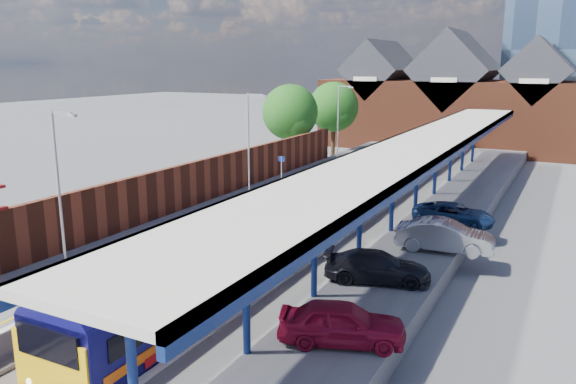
# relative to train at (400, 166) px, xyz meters

# --- Properties ---
(ground) EXTENTS (240.00, 240.00, 0.00)m
(ground) POSITION_rel_train_xyz_m (-1.49, -1.34, -2.12)
(ground) COLOR #5B5B5E
(ground) RESTS_ON ground
(ballast_bed) EXTENTS (6.00, 76.00, 0.06)m
(ballast_bed) POSITION_rel_train_xyz_m (-1.49, -11.34, -2.09)
(ballast_bed) COLOR #473D33
(ballast_bed) RESTS_ON ground
(rails) EXTENTS (4.51, 76.00, 0.14)m
(rails) POSITION_rel_train_xyz_m (-1.49, -11.34, -2.00)
(rails) COLOR slate
(rails) RESTS_ON ground
(left_platform) EXTENTS (5.00, 76.00, 1.00)m
(left_platform) POSITION_rel_train_xyz_m (-6.99, -11.34, -1.62)
(left_platform) COLOR #565659
(left_platform) RESTS_ON ground
(right_platform) EXTENTS (6.00, 76.00, 1.00)m
(right_platform) POSITION_rel_train_xyz_m (4.51, -11.34, -1.62)
(right_platform) COLOR #565659
(right_platform) RESTS_ON ground
(coping_left) EXTENTS (0.30, 76.00, 0.05)m
(coping_left) POSITION_rel_train_xyz_m (-4.64, -11.34, -1.10)
(coping_left) COLOR silver
(coping_left) RESTS_ON left_platform
(coping_right) EXTENTS (0.30, 76.00, 0.05)m
(coping_right) POSITION_rel_train_xyz_m (1.66, -11.34, -1.10)
(coping_right) COLOR silver
(coping_right) RESTS_ON right_platform
(yellow_line) EXTENTS (0.14, 76.00, 0.01)m
(yellow_line) POSITION_rel_train_xyz_m (-5.24, -11.34, -1.12)
(yellow_line) COLOR yellow
(yellow_line) RESTS_ON left_platform
(train) EXTENTS (2.94, 65.92, 3.45)m
(train) POSITION_rel_train_xyz_m (0.00, 0.00, 0.00)
(train) COLOR #0D0B4E
(train) RESTS_ON ground
(canopy) EXTENTS (4.50, 52.00, 4.48)m
(canopy) POSITION_rel_train_xyz_m (3.99, -9.39, 3.13)
(canopy) COLOR navy
(canopy) RESTS_ON right_platform
(lamp_post_b) EXTENTS (1.48, 0.18, 7.00)m
(lamp_post_b) POSITION_rel_train_xyz_m (-7.86, -25.34, 2.87)
(lamp_post_b) COLOR #A5A8AA
(lamp_post_b) RESTS_ON left_platform
(lamp_post_c) EXTENTS (1.48, 0.18, 7.00)m
(lamp_post_c) POSITION_rel_train_xyz_m (-7.86, -9.34, 2.87)
(lamp_post_c) COLOR #A5A8AA
(lamp_post_c) RESTS_ON left_platform
(lamp_post_d) EXTENTS (1.48, 0.18, 7.00)m
(lamp_post_d) POSITION_rel_train_xyz_m (-7.86, 6.66, 2.87)
(lamp_post_d) COLOR #A5A8AA
(lamp_post_d) RESTS_ON left_platform
(platform_sign) EXTENTS (0.55, 0.08, 2.50)m
(platform_sign) POSITION_rel_train_xyz_m (-6.49, -7.34, 0.57)
(platform_sign) COLOR #A5A8AA
(platform_sign) RESTS_ON left_platform
(brick_wall) EXTENTS (0.35, 50.00, 3.86)m
(brick_wall) POSITION_rel_train_xyz_m (-9.59, -17.80, 0.33)
(brick_wall) COLOR #612B19
(brick_wall) RESTS_ON left_platform
(station_building) EXTENTS (30.00, 12.12, 13.78)m
(station_building) POSITION_rel_train_xyz_m (-1.49, 26.66, 3.33)
(station_building) COLOR #612B19
(station_building) RESTS_ON ground
(tree_near) EXTENTS (5.20, 5.20, 8.10)m
(tree_near) POSITION_rel_train_xyz_m (-11.84, 4.57, 3.23)
(tree_near) COLOR #382314
(tree_near) RESTS_ON ground
(tree_far) EXTENTS (5.20, 5.20, 8.10)m
(tree_far) POSITION_rel_train_xyz_m (-10.84, 12.57, 3.23)
(tree_far) COLOR #382314
(tree_far) RESTS_ON ground
(parked_car_red) EXTENTS (4.46, 2.97, 1.41)m
(parked_car_red) POSITION_rel_train_xyz_m (5.90, -26.33, -0.42)
(parked_car_red) COLOR maroon
(parked_car_red) RESTS_ON right_platform
(parked_car_silver) EXTENTS (4.81, 2.14, 1.54)m
(parked_car_silver) POSITION_rel_train_xyz_m (6.84, -15.45, -0.35)
(parked_car_silver) COLOR #A0A0A4
(parked_car_silver) RESTS_ON right_platform
(parked_car_dark) EXTENTS (4.73, 2.94, 1.28)m
(parked_car_dark) POSITION_rel_train_xyz_m (5.19, -20.68, -0.48)
(parked_car_dark) COLOR black
(parked_car_dark) RESTS_ON right_platform
(parked_car_blue) EXTENTS (4.53, 2.16, 1.25)m
(parked_car_blue) POSITION_rel_train_xyz_m (6.28, -10.62, -0.50)
(parked_car_blue) COLOR navy
(parked_car_blue) RESTS_ON right_platform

